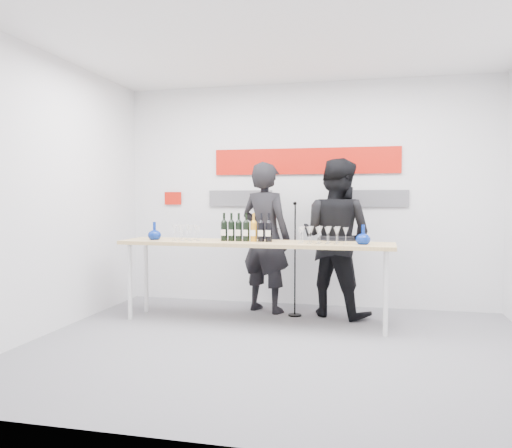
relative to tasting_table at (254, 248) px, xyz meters
name	(u,v)px	position (x,y,z in m)	size (l,w,h in m)	color
ground	(279,347)	(0.45, -0.85, -0.88)	(5.00, 5.00, 0.00)	slate
back_wall	(305,195)	(0.45, 1.15, 0.62)	(5.00, 0.04, 3.00)	silver
signage	(301,172)	(0.39, 1.12, 0.93)	(3.38, 0.02, 0.79)	#BD1308
tasting_table	(254,248)	(0.00, 0.00, 0.00)	(3.19, 0.72, 0.95)	#DCBE76
wine_bottles	(246,227)	(-0.10, 0.01, 0.24)	(0.62, 0.09, 0.33)	black
decanter_left	(154,231)	(-1.24, -0.01, 0.18)	(0.16, 0.16, 0.21)	navy
decanter_right	(363,234)	(1.23, -0.08, 0.18)	(0.16, 0.16, 0.21)	navy
glasses_left	(187,232)	(-0.83, 0.01, 0.16)	(0.36, 0.23, 0.18)	silver
glasses_right	(321,235)	(0.78, -0.03, 0.16)	(0.56, 0.24, 0.18)	silver
presenter_left	(265,237)	(0.01, 0.62, 0.07)	(0.70, 0.46, 1.91)	black
presenter_right	(336,238)	(0.90, 0.60, 0.09)	(0.94, 0.73, 1.93)	black
mic_stand	(295,281)	(0.41, 0.45, -0.45)	(0.16, 0.16, 1.41)	black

